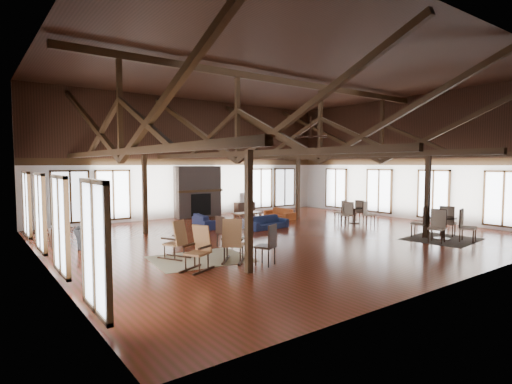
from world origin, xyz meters
TOP-DOWN VIEW (x-y plane):
  - floor at (0.00, 0.00)m, footprint 16.00×16.00m
  - ceiling at (0.00, 0.00)m, footprint 16.00×14.00m
  - wall_back at (0.00, 7.00)m, footprint 16.00×0.02m
  - wall_front at (0.00, -7.00)m, footprint 16.00×0.02m
  - wall_left at (-8.00, 0.00)m, footprint 0.02×14.00m
  - wall_right at (8.00, 0.00)m, footprint 0.02×14.00m
  - roof_truss at (0.00, 0.00)m, footprint 15.60×14.07m
  - post_grid at (0.00, 0.00)m, footprint 8.16×7.16m
  - fireplace at (0.00, 6.67)m, footprint 2.50×0.69m
  - ceiling_fan at (0.50, -1.00)m, footprint 1.60×1.60m
  - sofa_navy_front at (0.56, 1.58)m, footprint 1.84×0.80m
  - sofa_navy_left at (-1.34, 3.44)m, footprint 1.98×1.09m
  - sofa_orange at (2.94, 3.68)m, footprint 1.73×0.70m
  - coffee_table at (0.70, 3.27)m, footprint 1.34×0.72m
  - vase at (0.77, 3.23)m, footprint 0.20×0.20m
  - armchair at (-6.41, 2.00)m, footprint 1.26×1.18m
  - side_table_lamp at (-7.24, 2.74)m, footprint 0.47×0.47m
  - rocking_chair_a at (-4.83, -1.13)m, footprint 0.79×0.98m
  - rocking_chair_b at (-3.77, -2.42)m, footprint 1.01×1.03m
  - rocking_chair_c at (-4.87, -2.54)m, footprint 1.01×0.81m
  - side_chair_a at (-2.93, -0.50)m, footprint 0.48×0.48m
  - side_chair_b at (-3.17, -3.25)m, footprint 0.62×0.62m
  - cafe_table_near at (4.15, -4.03)m, footprint 2.21×2.21m
  - cafe_table_far at (4.72, 0.46)m, footprint 1.95×1.95m
  - cup_near at (4.08, -4.11)m, footprint 0.15×0.15m
  - cup_far at (4.63, 0.48)m, footprint 0.13×0.13m
  - tv_console at (2.96, 6.75)m, footprint 1.16×0.43m
  - television at (2.98, 6.75)m, footprint 0.93×0.24m
  - rug_tan at (-4.31, -1.54)m, footprint 2.86×2.36m
  - rug_navy at (0.60, 3.39)m, footprint 3.38×2.62m
  - rug_dark at (4.15, -4.01)m, footprint 2.61×2.43m

SIDE VIEW (x-z plane):
  - floor at x=0.00m, z-range 0.00..0.00m
  - rug_tan at x=-4.31m, z-range 0.00..0.01m
  - rug_navy at x=0.60m, z-range 0.00..0.01m
  - rug_dark at x=4.15m, z-range 0.00..0.01m
  - sofa_orange at x=2.94m, z-range 0.00..0.50m
  - sofa_navy_front at x=0.56m, z-range 0.00..0.53m
  - sofa_navy_left at x=-1.34m, z-range 0.00..0.55m
  - tv_console at x=2.96m, z-range 0.00..0.58m
  - armchair at x=-6.41m, z-range 0.00..0.66m
  - coffee_table at x=0.70m, z-range 0.19..0.70m
  - side_table_lamp at x=-7.24m, z-range -0.15..1.06m
  - cafe_table_far at x=4.72m, z-range 0.00..1.00m
  - rocking_chair_a at x=-4.83m, z-range -0.03..1.08m
  - rocking_chair_c at x=-4.87m, z-range -0.03..1.11m
  - cafe_table_near at x=4.15m, z-range 0.00..1.13m
  - rocking_chair_b at x=-3.77m, z-range -0.04..1.18m
  - side_chair_a at x=-2.93m, z-range 0.08..1.10m
  - vase at x=0.77m, z-range 0.50..0.71m
  - side_chair_b at x=-3.17m, z-range 0.09..1.19m
  - cup_far at x=4.63m, z-range 0.72..0.81m
  - television at x=2.98m, z-range 0.58..1.11m
  - cup_near at x=4.08m, z-range 0.81..0.92m
  - fireplace at x=0.00m, z-range -0.01..2.59m
  - post_grid at x=0.00m, z-range 0.00..3.05m
  - wall_back at x=0.00m, z-range 0.00..6.00m
  - wall_front at x=0.00m, z-range 0.00..6.00m
  - wall_left at x=-8.00m, z-range 0.00..6.00m
  - wall_right at x=8.00m, z-range 0.00..6.00m
  - ceiling_fan at x=0.50m, z-range 3.36..4.11m
  - roof_truss at x=0.00m, z-range 2.46..5.60m
  - ceiling at x=0.00m, z-range 5.99..6.01m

